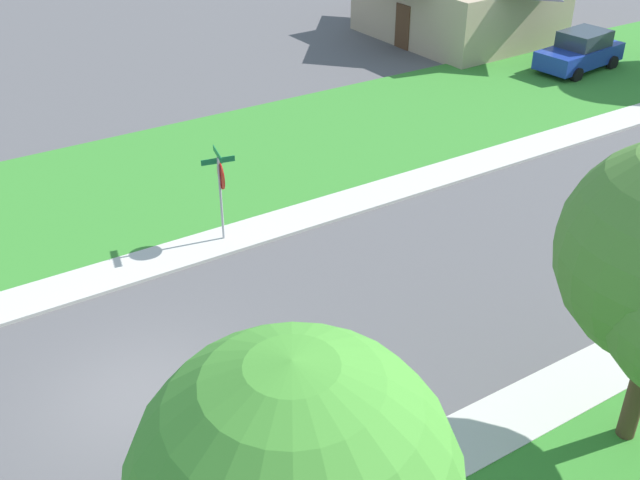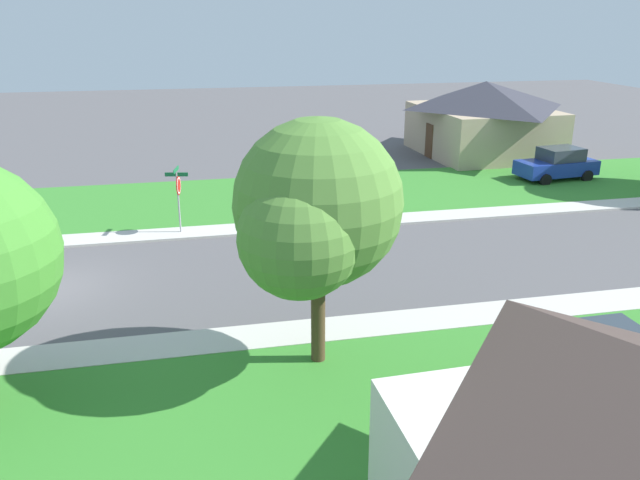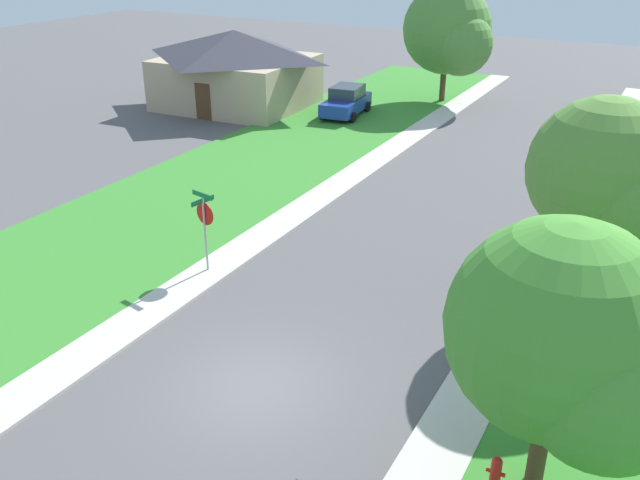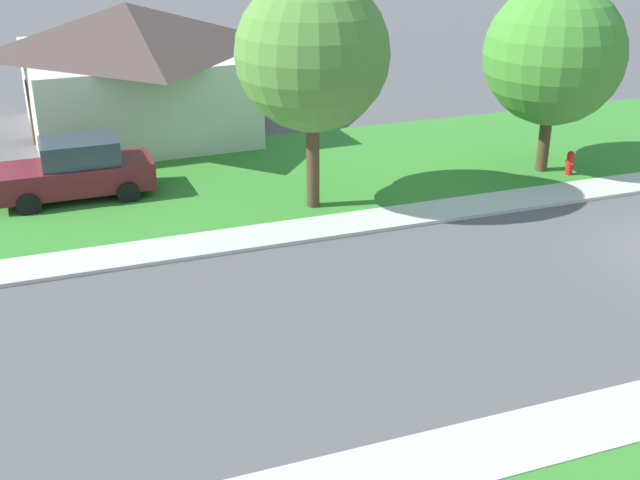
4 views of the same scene
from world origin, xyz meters
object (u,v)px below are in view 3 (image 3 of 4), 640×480
car_blue_driveway_right (346,101)px  tree_across_left (609,178)px  stop_sign_far_corner (205,219)px  fire_hydrant (496,473)px  tree_sidewalk_near (450,33)px  house_left_setback (236,68)px  tree_corner_large (570,344)px

car_blue_driveway_right → tree_across_left: size_ratio=0.71×
stop_sign_far_corner → fire_hydrant: bearing=-24.5°
tree_sidewalk_near → house_left_setback: (-11.09, -7.02, -1.93)m
tree_across_left → house_left_setback: 28.02m
stop_sign_far_corner → tree_sidewalk_near: 26.03m
tree_sidewalk_near → fire_hydrant: tree_sidewalk_near is taller
tree_sidewalk_near → tree_corner_large: bearing=-67.6°
stop_sign_far_corner → tree_across_left: (11.23, 3.26, 2.25)m
house_left_setback → car_blue_driveway_right: bearing=8.7°
tree_across_left → stop_sign_far_corner: bearing=-163.8°
car_blue_driveway_right → fire_hydrant: 29.44m
tree_corner_large → fire_hydrant: 3.26m
fire_hydrant → house_left_setback: bearing=133.7°
stop_sign_far_corner → tree_corner_large: size_ratio=0.48×
stop_sign_far_corner → tree_across_left: bearing=16.2°
car_blue_driveway_right → fire_hydrant: bearing=-57.7°
house_left_setback → fire_hydrant: bearing=-46.3°
car_blue_driveway_right → tree_corner_large: (16.64, -24.49, 2.67)m
stop_sign_far_corner → tree_across_left: tree_across_left is taller
tree_sidewalk_near → house_left_setback: tree_sidewalk_near is taller
car_blue_driveway_right → fire_hydrant: (15.74, -24.88, -0.44)m
stop_sign_far_corner → fire_hydrant: 11.95m
stop_sign_far_corner → tree_corner_large: bearing=-21.2°
car_blue_driveway_right → tree_across_left: tree_across_left is taller
stop_sign_far_corner → car_blue_driveway_right: 20.59m
tree_corner_large → tree_sidewalk_near: tree_sidewalk_near is taller
tree_corner_large → tree_across_left: bearing=93.4°
tree_corner_large → house_left_setback: bearing=135.3°
tree_across_left → fire_hydrant: bearing=-93.1°
car_blue_driveway_right → tree_sidewalk_near: tree_sidewalk_near is taller
tree_sidewalk_near → fire_hydrant: (11.67, -30.82, -3.87)m
car_blue_driveway_right → house_left_setback: 7.25m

